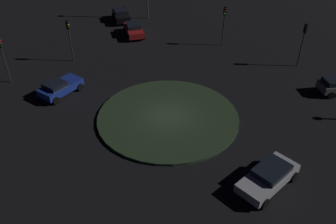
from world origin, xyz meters
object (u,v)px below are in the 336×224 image
(traffic_light_northeast, at_px, (69,33))
(traffic_light_southeast, at_px, (224,19))
(traffic_light_northeast_near, at_px, (2,52))
(car_black, at_px, (121,15))
(traffic_light_south, at_px, (304,37))
(car_silver, at_px, (269,176))
(car_red, at_px, (134,29))
(car_blue, at_px, (60,87))

(traffic_light_northeast, distance_m, traffic_light_southeast, 16.55)
(traffic_light_northeast_near, bearing_deg, car_black, 83.01)
(car_black, relative_size, traffic_light_southeast, 0.92)
(traffic_light_northeast_near, height_order, traffic_light_southeast, traffic_light_southeast)
(traffic_light_south, height_order, traffic_light_southeast, traffic_light_south)
(car_silver, height_order, traffic_light_southeast, traffic_light_southeast)
(car_black, relative_size, traffic_light_northeast, 0.92)
(car_silver, distance_m, traffic_light_northeast, 23.98)
(traffic_light_northeast_near, xyz_separation_m, traffic_light_southeast, (2.82, -22.46, 0.02))
(car_silver, xyz_separation_m, traffic_light_northeast, (21.05, 11.23, 2.38))
(car_silver, xyz_separation_m, traffic_light_southeast, (20.82, -5.31, 2.40))
(car_black, xyz_separation_m, car_silver, (-31.51, -4.66, -0.04))
(car_red, relative_size, traffic_light_northeast, 0.96)
(traffic_light_northeast, bearing_deg, traffic_light_northeast_near, -92.25)
(car_blue, distance_m, car_black, 18.70)
(traffic_light_northeast, bearing_deg, car_silver, -1.42)
(traffic_light_south, relative_size, traffic_light_northeast_near, 1.02)
(traffic_light_northeast, height_order, traffic_light_south, traffic_light_south)
(car_silver, height_order, traffic_light_northeast, traffic_light_northeast)
(car_black, height_order, traffic_light_northeast, traffic_light_northeast)
(car_red, xyz_separation_m, traffic_light_northeast_near, (-8.25, 13.26, 2.36))
(car_blue, relative_size, car_red, 0.98)
(car_red, distance_m, car_silver, 26.53)
(traffic_light_south, bearing_deg, traffic_light_northeast_near, -27.67)
(traffic_light_northeast_near, bearing_deg, car_silver, -10.60)
(car_blue, bearing_deg, car_silver, -89.35)
(car_blue, relative_size, traffic_light_northeast, 0.93)
(car_black, bearing_deg, car_red, 7.33)
(traffic_light_northeast, bearing_deg, car_black, 118.34)
(car_black, relative_size, traffic_light_northeast_near, 0.92)
(car_black, distance_m, car_silver, 31.85)
(car_black, relative_size, car_silver, 0.84)
(car_red, height_order, car_silver, car_red)
(traffic_light_south, distance_m, traffic_light_southeast, 8.70)
(car_blue, distance_m, traffic_light_southeast, 19.11)
(car_blue, bearing_deg, traffic_light_south, -41.44)
(traffic_light_south, bearing_deg, car_black, -68.10)
(car_black, bearing_deg, traffic_light_northeast, -33.09)
(car_blue, distance_m, car_red, 14.56)
(traffic_light_northeast, relative_size, traffic_light_south, 0.99)
(car_black, height_order, traffic_light_northeast_near, traffic_light_northeast_near)
(car_silver, distance_m, traffic_light_southeast, 21.62)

